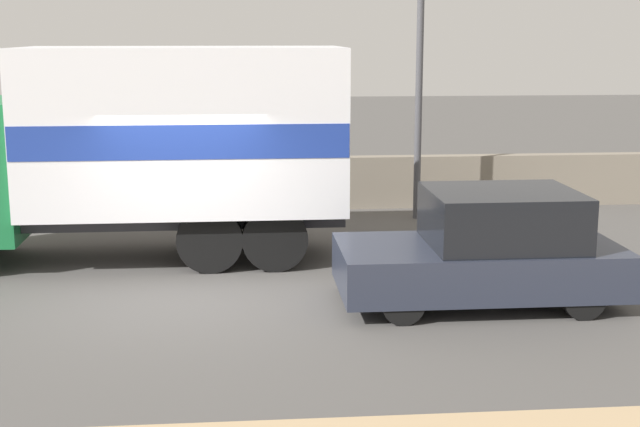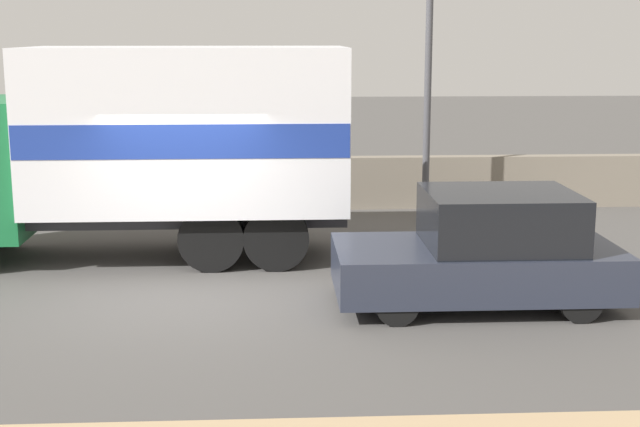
# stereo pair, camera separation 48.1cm
# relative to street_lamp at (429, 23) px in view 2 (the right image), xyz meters

# --- Properties ---
(ground_plane) EXTENTS (80.00, 80.00, 0.00)m
(ground_plane) POSITION_rel_street_lamp_xyz_m (-4.41, -5.13, -3.87)
(ground_plane) COLOR #514F4C
(stone_wall_backdrop) EXTENTS (60.00, 0.35, 1.11)m
(stone_wall_backdrop) POSITION_rel_street_lamp_xyz_m (-4.41, 1.18, -3.32)
(stone_wall_backdrop) COLOR gray
(stone_wall_backdrop) RESTS_ON ground_plane
(street_lamp) EXTENTS (0.56, 0.28, 6.66)m
(street_lamp) POSITION_rel_street_lamp_xyz_m (0.00, 0.00, 0.00)
(street_lamp) COLOR #4C4C51
(street_lamp) RESTS_ON ground_plane
(box_truck) EXTENTS (7.01, 2.43, 3.47)m
(box_truck) POSITION_rel_street_lamp_xyz_m (-5.06, -2.91, -1.92)
(box_truck) COLOR #196B38
(box_truck) RESTS_ON ground_plane
(car_hatchback) EXTENTS (3.87, 1.88, 1.59)m
(car_hatchback) POSITION_rel_street_lamp_xyz_m (-0.18, -5.79, -3.12)
(car_hatchback) COLOR #282D3D
(car_hatchback) RESTS_ON ground_plane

